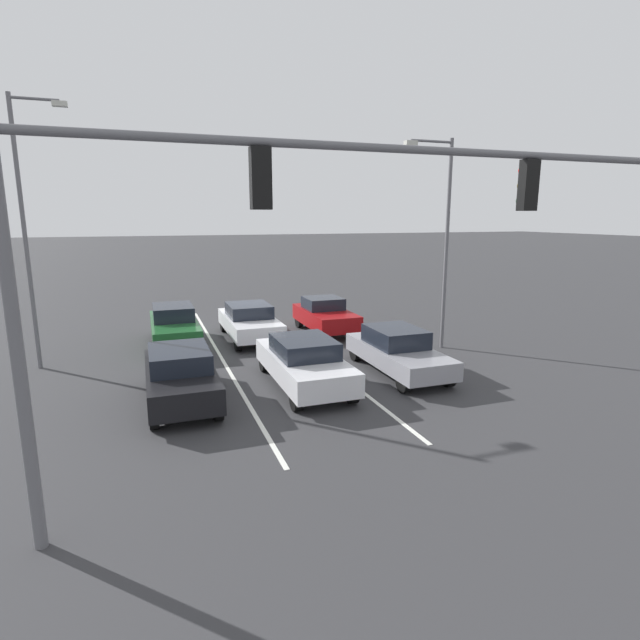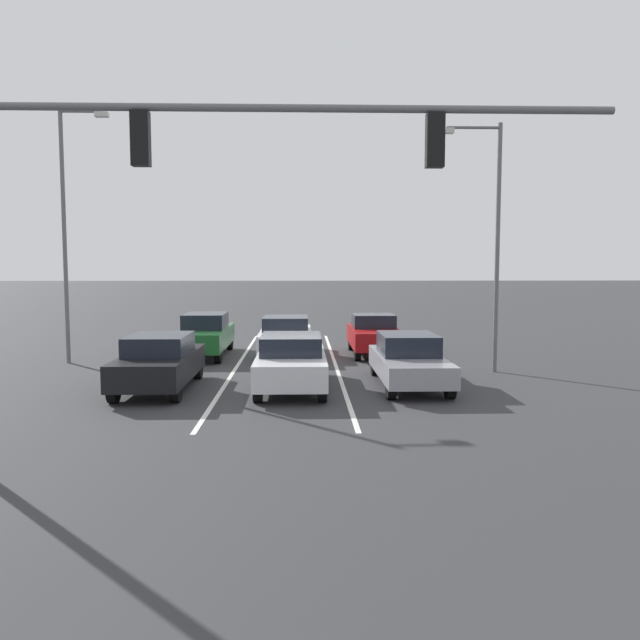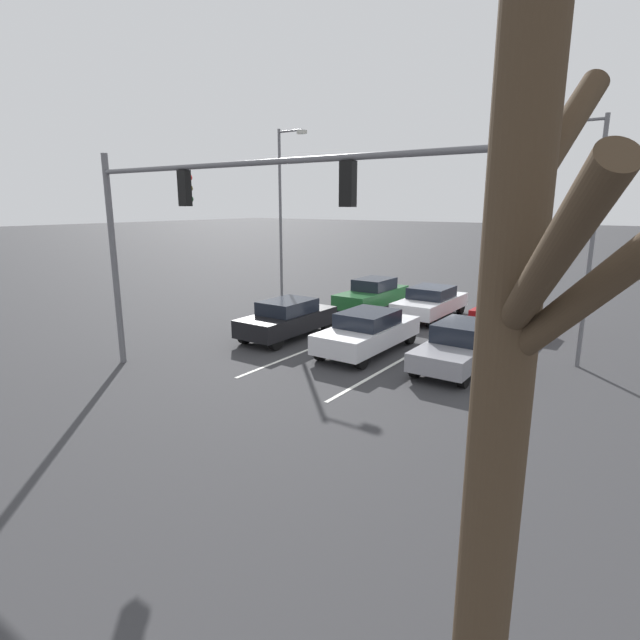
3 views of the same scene
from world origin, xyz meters
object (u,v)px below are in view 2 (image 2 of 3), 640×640
object	(u,v)px
car_white_midlane_second	(286,335)
street_lamp_right_shoulder	(68,220)
car_silver_midlane_front	(291,361)
car_gray_leftlane_front	(409,360)
car_black_rightlane_front	(160,361)
street_lamp_left_shoulder	(491,230)
car_darkgreen_rightlane_second	(205,334)
traffic_signal_gantry	(148,179)
car_maroon_leftlane_second	(374,334)

from	to	relation	value
car_white_midlane_second	street_lamp_right_shoulder	xyz separation A→B (m)	(7.36, 1.67, 4.19)
car_silver_midlane_front	car_white_midlane_second	world-z (taller)	car_silver_midlane_front
car_gray_leftlane_front	street_lamp_right_shoulder	world-z (taller)	street_lamp_right_shoulder
car_gray_leftlane_front	car_silver_midlane_front	distance (m)	3.31
car_silver_midlane_front	street_lamp_right_shoulder	size ratio (longest dim) A/B	0.54
car_black_rightlane_front	car_white_midlane_second	xyz separation A→B (m)	(-3.27, -6.50, -0.02)
car_gray_leftlane_front	street_lamp_right_shoulder	size ratio (longest dim) A/B	0.53
car_silver_midlane_front	street_lamp_right_shoulder	world-z (taller)	street_lamp_right_shoulder
car_gray_leftlane_front	street_lamp_left_shoulder	world-z (taller)	street_lamp_left_shoulder
car_white_midlane_second	car_darkgreen_rightlane_second	size ratio (longest dim) A/B	0.99
car_black_rightlane_front	traffic_signal_gantry	bearing A→B (deg)	101.64
street_lamp_left_shoulder	traffic_signal_gantry	bearing A→B (deg)	43.61
car_gray_leftlane_front	street_lamp_right_shoulder	bearing A→B (deg)	-22.00
car_gray_leftlane_front	car_darkgreen_rightlane_second	distance (m)	8.97
car_darkgreen_rightlane_second	street_lamp_right_shoulder	xyz separation A→B (m)	(4.34, 1.58, 4.13)
car_maroon_leftlane_second	traffic_signal_gantry	world-z (taller)	traffic_signal_gantry
car_gray_leftlane_front	car_maroon_leftlane_second	size ratio (longest dim) A/B	1.13
traffic_signal_gantry	car_white_midlane_second	bearing A→B (deg)	-99.82
car_gray_leftlane_front	car_darkgreen_rightlane_second	xyz separation A→B (m)	(6.65, -6.02, 0.09)
car_silver_midlane_front	traffic_signal_gantry	distance (m)	7.50
traffic_signal_gantry	car_black_rightlane_front	bearing A→B (deg)	-78.36
car_silver_midlane_front	street_lamp_right_shoulder	xyz separation A→B (m)	(7.68, -4.72, 4.18)
car_black_rightlane_front	car_gray_leftlane_front	xyz separation A→B (m)	(-6.89, -0.39, -0.05)
car_black_rightlane_front	traffic_signal_gantry	xyz separation A→B (m)	(-1.16, 5.65, 4.13)
car_gray_leftlane_front	street_lamp_left_shoulder	bearing A→B (deg)	-143.01
car_black_rightlane_front	car_silver_midlane_front	bearing A→B (deg)	-178.29
car_black_rightlane_front	car_white_midlane_second	size ratio (longest dim) A/B	0.94
car_gray_leftlane_front	car_white_midlane_second	world-z (taller)	car_white_midlane_second
car_darkgreen_rightlane_second	street_lamp_left_shoulder	size ratio (longest dim) A/B	0.61
car_white_midlane_second	car_darkgreen_rightlane_second	bearing A→B (deg)	1.69
car_silver_midlane_front	street_lamp_left_shoulder	distance (m)	7.68
car_silver_midlane_front	car_black_rightlane_front	bearing A→B (deg)	1.71
car_white_midlane_second	car_black_rightlane_front	bearing A→B (deg)	63.32
car_maroon_leftlane_second	street_lamp_right_shoulder	distance (m)	11.63
car_black_rightlane_front	car_darkgreen_rightlane_second	bearing A→B (deg)	-92.17
car_black_rightlane_front	car_white_midlane_second	distance (m)	7.28
car_silver_midlane_front	car_maroon_leftlane_second	world-z (taller)	car_maroon_leftlane_second
street_lamp_right_shoulder	car_black_rightlane_front	bearing A→B (deg)	130.29
car_white_midlane_second	street_lamp_right_shoulder	size ratio (longest dim) A/B	0.54
car_gray_leftlane_front	car_white_midlane_second	bearing A→B (deg)	-59.33
traffic_signal_gantry	street_lamp_left_shoulder	distance (m)	11.96
car_gray_leftlane_front	traffic_signal_gantry	size ratio (longest dim) A/B	0.38
traffic_signal_gantry	street_lamp_left_shoulder	xyz separation A→B (m)	(-8.65, -8.25, -0.40)
car_black_rightlane_front	car_darkgreen_rightlane_second	xyz separation A→B (m)	(-0.24, -6.41, 0.04)
car_gray_leftlane_front	car_maroon_leftlane_second	world-z (taller)	car_maroon_leftlane_second
car_black_rightlane_front	car_gray_leftlane_front	distance (m)	6.90
car_maroon_leftlane_second	traffic_signal_gantry	size ratio (longest dim) A/B	0.34
car_maroon_leftlane_second	street_lamp_left_shoulder	distance (m)	6.29
car_black_rightlane_front	car_darkgreen_rightlane_second	world-z (taller)	car_darkgreen_rightlane_second
car_black_rightlane_front	car_gray_leftlane_front	size ratio (longest dim) A/B	0.96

